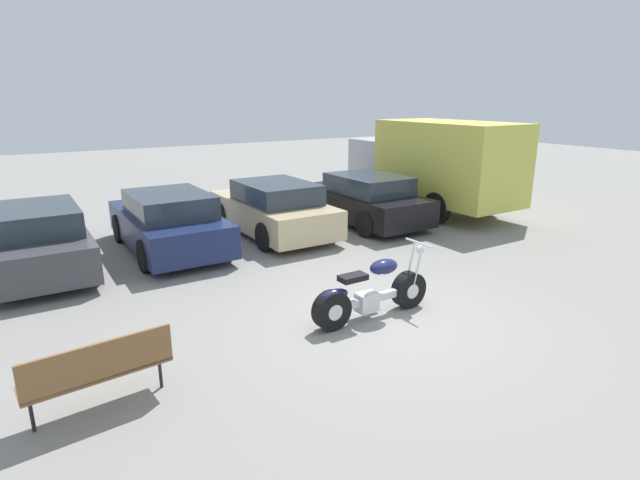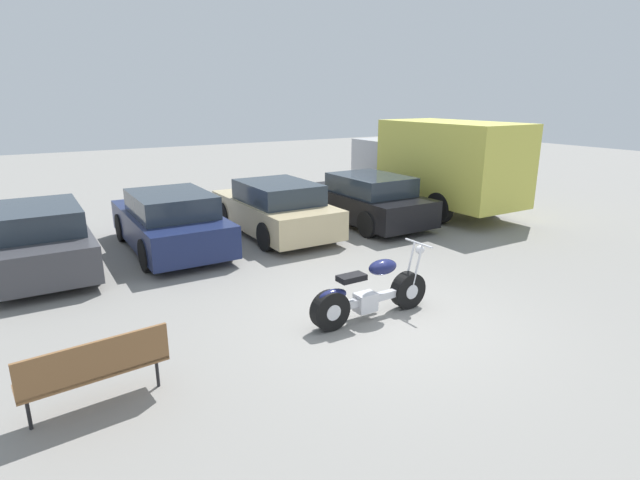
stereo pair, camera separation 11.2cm
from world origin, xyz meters
name	(u,v)px [view 1 (the left image)]	position (x,y,z in m)	size (l,w,h in m)	color
ground_plane	(386,319)	(0.00, 0.00, 0.00)	(60.00, 60.00, 0.00)	gray
motorcycle	(371,294)	(-0.19, 0.17, 0.41)	(2.17, 0.62, 1.11)	black
parked_car_dark_grey	(36,240)	(-4.52, 5.51, 0.66)	(1.89, 4.15, 1.37)	#3D3D42
parked_car_navy	(169,222)	(-1.85, 5.55, 0.66)	(1.89, 4.15, 1.37)	#19234C
parked_car_champagne	(273,209)	(0.81, 5.54, 0.66)	(1.89, 4.15, 1.37)	#C6B284
parked_car_black	(364,200)	(3.48, 5.25, 0.66)	(1.89, 4.15, 1.37)	black
delivery_truck	(434,162)	(6.19, 5.35, 1.50)	(2.23, 5.74, 2.73)	#CCC64C
park_bench	(99,368)	(-4.26, -0.21, 0.55)	(1.61, 0.54, 0.89)	brown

